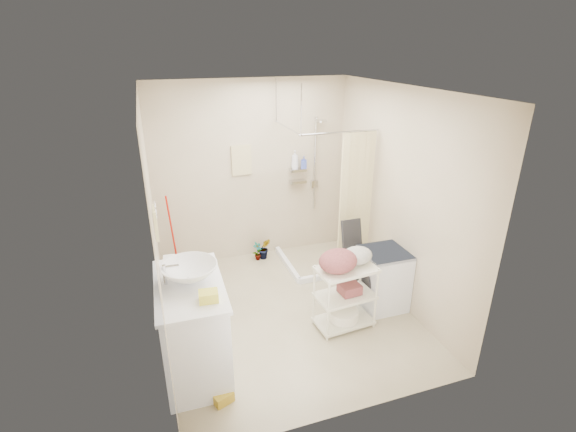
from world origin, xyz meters
name	(u,v)px	position (x,y,z in m)	size (l,w,h in m)	color
floor	(287,311)	(0.00, 0.00, 0.00)	(3.20, 3.20, 0.00)	tan
ceiling	(287,89)	(0.00, 0.00, 2.60)	(2.80, 3.20, 0.04)	silver
wall_back	(252,173)	(0.00, 1.60, 1.30)	(2.80, 0.04, 2.60)	#C5B598
wall_front	(354,287)	(0.00, -1.60, 1.30)	(2.80, 0.04, 2.60)	#C5B598
wall_left	(155,229)	(-1.40, 0.00, 1.30)	(0.04, 3.20, 2.60)	#C5B598
wall_right	(398,198)	(1.40, 0.00, 1.30)	(0.04, 3.20, 2.60)	#C5B598
vanity	(193,327)	(-1.16, -0.60, 0.49)	(0.62, 1.11, 0.97)	silver
sink	(190,273)	(-1.14, -0.56, 1.06)	(0.52, 0.52, 0.18)	silver
counter_basket	(209,296)	(-1.02, -0.93, 1.02)	(0.16, 0.13, 0.09)	yellow
floor_basket	(223,396)	(-1.00, -1.12, 0.07)	(0.25, 0.19, 0.14)	gold
toilet	(193,281)	(-1.04, 0.52, 0.33)	(0.37, 0.65, 0.66)	white
mop	(169,234)	(-1.24, 1.44, 0.59)	(0.11, 0.11, 1.18)	red
potted_plant_a	(257,251)	(-0.01, 1.38, 0.15)	(0.15, 0.10, 0.29)	brown
potted_plant_b	(264,248)	(0.10, 1.40, 0.17)	(0.18, 0.15, 0.33)	brown
hanging_towel	(241,160)	(-0.15, 1.58, 1.50)	(0.28, 0.03, 0.42)	beige
towel_ring	(155,221)	(-1.38, -0.20, 1.47)	(0.04, 0.22, 0.34)	beige
tp_holder	(165,276)	(-1.36, 0.05, 0.72)	(0.08, 0.12, 0.14)	white
shower	(321,195)	(0.85, 1.05, 1.05)	(1.10, 1.10, 2.10)	white
shampoo_bottle_a	(295,160)	(0.63, 1.53, 1.45)	(0.10, 0.10, 0.27)	silver
shampoo_bottle_b	(304,162)	(0.76, 1.50, 1.41)	(0.08, 0.08, 0.18)	#3748A3
washing_machine	(383,279)	(1.14, -0.23, 0.37)	(0.51, 0.53, 0.75)	silver
laundry_rack	(345,291)	(0.53, -0.45, 0.45)	(0.65, 0.38, 0.90)	beige
ironing_board	(353,261)	(0.85, 0.00, 0.54)	(0.31, 0.09, 1.08)	black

